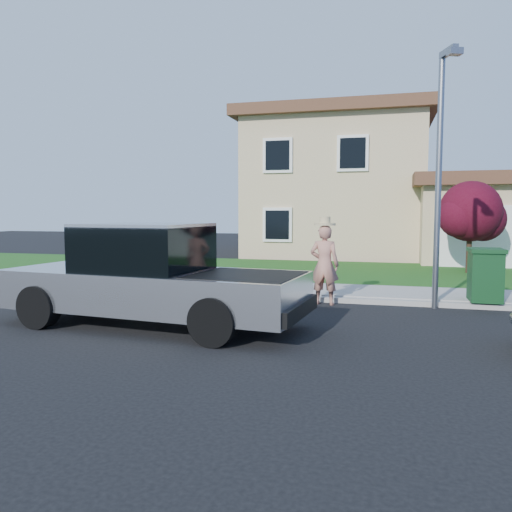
# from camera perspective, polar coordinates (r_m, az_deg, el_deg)

# --- Properties ---
(ground) EXTENTS (80.00, 80.00, 0.00)m
(ground) POSITION_cam_1_polar(r_m,az_deg,el_deg) (9.51, -0.63, -7.98)
(ground) COLOR black
(ground) RESTS_ON ground
(curb) EXTENTS (40.00, 0.20, 0.12)m
(curb) POSITION_cam_1_polar(r_m,az_deg,el_deg) (12.10, 7.63, -4.92)
(curb) COLOR gray
(curb) RESTS_ON ground
(sidewalk) EXTENTS (40.00, 2.00, 0.15)m
(sidewalk) POSITION_cam_1_polar(r_m,az_deg,el_deg) (13.18, 8.23, -4.05)
(sidewalk) COLOR gray
(sidewalk) RESTS_ON ground
(lawn) EXTENTS (40.00, 7.00, 0.10)m
(lawn) POSITION_cam_1_polar(r_m,az_deg,el_deg) (17.62, 9.90, -1.87)
(lawn) COLOR #1B4012
(lawn) RESTS_ON ground
(house) EXTENTS (14.00, 11.30, 6.85)m
(house) POSITION_cam_1_polar(r_m,az_deg,el_deg) (25.36, 12.24, 7.22)
(house) COLOR tan
(house) RESTS_ON ground
(pickup_truck) EXTENTS (6.05, 2.58, 1.93)m
(pickup_truck) POSITION_cam_1_polar(r_m,az_deg,el_deg) (9.58, -11.93, -2.52)
(pickup_truck) COLOR black
(pickup_truck) RESTS_ON ground
(woman) EXTENTS (0.71, 0.50, 2.04)m
(woman) POSITION_cam_1_polar(r_m,az_deg,el_deg) (11.64, 7.83, -0.81)
(woman) COLOR tan
(woman) RESTS_ON ground
(ornamental_tree) EXTENTS (2.25, 2.03, 3.09)m
(ornamental_tree) POSITION_cam_1_polar(r_m,az_deg,el_deg) (18.25, 23.38, 4.40)
(ornamental_tree) COLOR black
(ornamental_tree) RESTS_ON lawn
(trash_bin) EXTENTS (0.73, 0.84, 1.19)m
(trash_bin) POSITION_cam_1_polar(r_m,az_deg,el_deg) (12.30, 24.73, -1.93)
(trash_bin) COLOR #0E3517
(trash_bin) RESTS_ON sidewalk
(street_lamp) EXTENTS (0.43, 0.72, 5.55)m
(street_lamp) POSITION_cam_1_polar(r_m,az_deg,el_deg) (11.69, 20.31, 9.74)
(street_lamp) COLOR slate
(street_lamp) RESTS_ON ground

